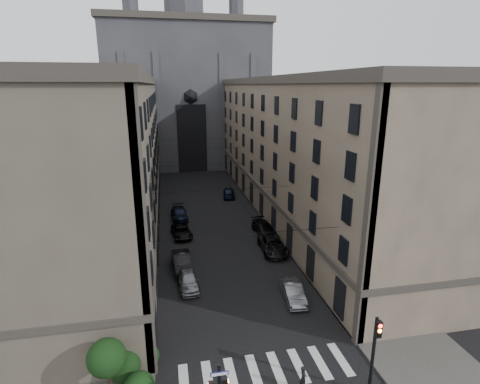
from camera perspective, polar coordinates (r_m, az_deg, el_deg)
sidewalk_left at (r=53.64m, az=-16.01°, el=-3.95°), size 7.00×80.00×0.15m
sidewalk_right at (r=55.79m, az=6.00°, el=-2.63°), size 7.00×80.00×0.15m
zebra_crossing at (r=26.91m, az=3.91°, el=-25.46°), size 11.00×3.20×0.01m
building_left at (r=51.69m, az=-20.05°, el=5.61°), size 13.60×60.60×18.85m
building_right at (r=54.52m, az=9.26°, el=6.86°), size 13.60×60.60×18.85m
gothic_tower at (r=89.52m, az=-8.11°, el=15.84°), size 35.00×23.00×58.00m
traffic_light_right at (r=24.54m, az=19.83°, el=-21.37°), size 0.34×0.50×5.20m
shrub_cluster at (r=25.34m, az=-17.33°, el=-24.02°), size 3.90×4.40×3.90m
tram_wires at (r=51.43m, az=-4.91°, el=4.09°), size 14.00×60.00×0.43m
car_left_near at (r=35.19m, az=-7.89°, el=-13.15°), size 2.01×4.52×1.51m
car_left_midnear at (r=38.33m, az=-8.82°, el=-10.51°), size 2.12×5.12×1.65m
car_left_midfar at (r=46.27m, az=-8.89°, el=-5.98°), size 2.67×4.86×1.29m
car_left_far at (r=52.21m, az=-9.24°, el=-3.28°), size 2.37×5.28×1.50m
car_right_near at (r=33.50m, az=8.07°, el=-14.86°), size 1.88×4.46×1.43m
car_right_midnear at (r=41.80m, az=5.03°, el=-8.12°), size 2.75×5.65×1.55m
car_right_midfar at (r=46.67m, az=3.66°, el=-5.49°), size 2.50×5.22×1.47m
car_right_far at (r=61.36m, az=-1.71°, el=-0.14°), size 2.37×4.65×1.52m
pedestrian at (r=25.39m, az=9.61°, el=-26.20°), size 0.51×0.68×1.68m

